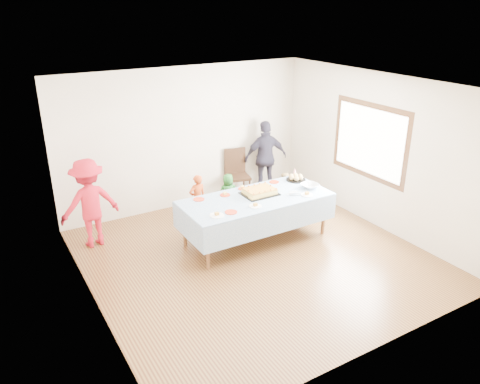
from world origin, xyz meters
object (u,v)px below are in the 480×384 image
object	(u,v)px
birthday_cake	(260,192)
adult_left	(90,203)
party_table	(256,200)
dining_chair	(237,171)

from	to	relation	value
birthday_cake	adult_left	bearing A→B (deg)	155.43
party_table	adult_left	distance (m)	2.71
party_table	birthday_cake	world-z (taller)	birthday_cake
birthday_cake	adult_left	size ratio (longest dim) A/B	0.39
dining_chair	adult_left	bearing A→B (deg)	-157.24
party_table	adult_left	xyz separation A→B (m)	(-2.41, 1.24, 0.02)
dining_chair	adult_left	xyz separation A→B (m)	(-3.07, -0.54, 0.18)
party_table	birthday_cake	xyz separation A→B (m)	(0.12, 0.08, 0.10)
adult_left	birthday_cake	bearing A→B (deg)	149.96
birthday_cake	dining_chair	size ratio (longest dim) A/B	0.56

